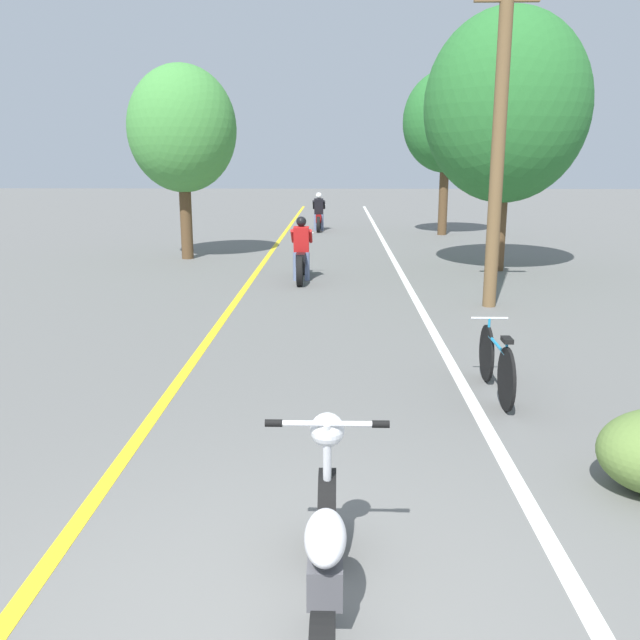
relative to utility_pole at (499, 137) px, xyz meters
name	(u,v)px	position (x,y,z in m)	size (l,w,h in m)	color
ground_plane	(292,639)	(-3.08, -9.05, -3.04)	(120.00, 120.00, 0.00)	#60605E
lane_stripe_center	(253,277)	(-4.78, 3.04, -3.03)	(0.14, 48.00, 0.01)	yellow
lane_stripe_edge	(403,278)	(-1.30, 3.04, -3.03)	(0.14, 48.00, 0.01)	white
utility_pole	(499,137)	(0.00, 0.00, 0.00)	(1.10, 0.24, 5.90)	brown
roadside_tree_right_near	(507,107)	(1.10, 4.20, 0.80)	(3.85, 3.46, 6.07)	#513A23
roadside_tree_right_far	(446,122)	(0.95, 12.22, 0.87)	(3.04, 2.73, 5.68)	#513A23
roadside_tree_left	(182,130)	(-6.94, 6.02, 0.38)	(2.87, 2.58, 5.09)	#513A23
motorcycle_foreground	(325,557)	(-2.89, -8.89, -2.61)	(0.79, 2.15, 1.07)	black
motorcycle_rider_lead	(301,256)	(-3.63, 2.70, -2.50)	(0.50, 2.14, 1.43)	black
motorcycle_rider_far	(319,216)	(-3.54, 13.60, -2.50)	(0.50, 2.06, 1.43)	black
bicycle_parked	(496,363)	(-0.99, -4.87, -2.66)	(0.44, 1.71, 0.82)	black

